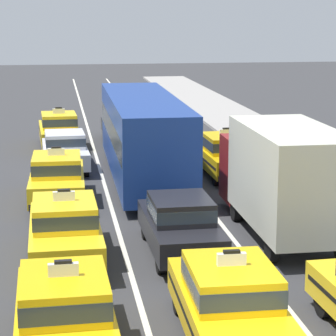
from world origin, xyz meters
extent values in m
cube|color=silver|center=(-1.60, 20.00, 0.00)|extent=(0.14, 80.00, 0.01)
cube|color=silver|center=(1.60, 20.00, 0.00)|extent=(0.14, 80.00, 0.01)
cube|color=#9E9993|center=(7.20, 15.00, 0.07)|extent=(4.00, 90.00, 0.15)
cylinder|color=black|center=(-4.04, 3.76, 0.32)|extent=(0.25, 0.64, 0.64)
cylinder|color=black|center=(-2.57, 3.79, 0.32)|extent=(0.25, 0.64, 0.64)
cube|color=yellow|center=(-3.28, 2.24, 0.67)|extent=(1.88, 4.53, 0.70)
cube|color=black|center=(-3.28, 2.24, 0.72)|extent=(1.90, 4.17, 0.10)
cube|color=yellow|center=(-3.27, 2.09, 1.34)|extent=(1.64, 2.13, 0.64)
cube|color=#2D3842|center=(-3.27, 2.09, 1.34)|extent=(1.66, 2.15, 0.35)
cube|color=white|center=(-3.27, 2.09, 1.78)|extent=(0.56, 0.13, 0.24)
cube|color=black|center=(-3.27, 2.09, 1.93)|extent=(0.32, 0.12, 0.06)
cube|color=black|center=(-3.32, 4.45, 0.42)|extent=(1.71, 0.17, 0.20)
cylinder|color=black|center=(-3.95, 9.20, 0.32)|extent=(0.25, 0.64, 0.64)
cylinder|color=black|center=(-2.47, 9.22, 0.32)|extent=(0.25, 0.64, 0.64)
cylinder|color=black|center=(-3.90, 6.14, 0.32)|extent=(0.25, 0.64, 0.64)
cylinder|color=black|center=(-2.43, 6.16, 0.32)|extent=(0.25, 0.64, 0.64)
cube|color=yellow|center=(-3.19, 7.68, 0.67)|extent=(1.86, 4.52, 0.70)
cube|color=black|center=(-3.19, 7.68, 0.72)|extent=(1.88, 4.16, 0.10)
cube|color=yellow|center=(-3.19, 7.53, 1.34)|extent=(1.63, 2.12, 0.64)
cube|color=#2D3842|center=(-3.19, 7.53, 1.34)|extent=(1.65, 2.14, 0.35)
cube|color=white|center=(-3.19, 7.53, 1.78)|extent=(0.56, 0.13, 0.24)
cube|color=black|center=(-3.19, 7.53, 1.93)|extent=(0.32, 0.11, 0.06)
cube|color=black|center=(-3.22, 9.89, 0.42)|extent=(1.71, 0.16, 0.20)
cube|color=black|center=(-3.16, 5.47, 0.42)|extent=(1.71, 0.16, 0.20)
cylinder|color=black|center=(-4.06, 15.29, 0.32)|extent=(0.25, 0.65, 0.64)
cylinder|color=black|center=(-2.58, 15.25, 0.32)|extent=(0.25, 0.65, 0.64)
cylinder|color=black|center=(-4.13, 12.23, 0.32)|extent=(0.25, 0.65, 0.64)
cylinder|color=black|center=(-2.65, 12.19, 0.32)|extent=(0.25, 0.65, 0.64)
cube|color=yellow|center=(-3.35, 13.74, 0.67)|extent=(1.90, 4.54, 0.70)
cube|color=black|center=(-3.35, 13.74, 0.72)|extent=(1.92, 4.18, 0.10)
cube|color=yellow|center=(-3.36, 13.59, 1.34)|extent=(1.65, 2.14, 0.64)
cube|color=#2D3842|center=(-3.36, 13.59, 1.34)|extent=(1.67, 2.16, 0.35)
cube|color=white|center=(-3.36, 13.59, 1.78)|extent=(0.56, 0.13, 0.24)
cube|color=black|center=(-3.36, 13.59, 1.93)|extent=(0.32, 0.12, 0.06)
cube|color=black|center=(-3.30, 15.95, 0.42)|extent=(1.71, 0.18, 0.20)
cube|color=black|center=(-3.40, 11.53, 0.42)|extent=(1.71, 0.18, 0.20)
cylinder|color=black|center=(-3.78, 20.31, 0.32)|extent=(0.26, 0.65, 0.64)
cylinder|color=black|center=(-2.34, 20.37, 0.32)|extent=(0.26, 0.65, 0.64)
cylinder|color=black|center=(-3.68, 17.48, 0.32)|extent=(0.26, 0.65, 0.64)
cylinder|color=black|center=(-2.24, 17.53, 0.32)|extent=(0.26, 0.65, 0.64)
cube|color=silver|center=(-3.01, 18.92, 0.65)|extent=(1.92, 4.36, 0.66)
cube|color=silver|center=(-3.01, 18.82, 1.28)|extent=(1.63, 1.96, 0.60)
cube|color=#2D3842|center=(-3.01, 18.82, 1.28)|extent=(1.65, 1.98, 0.33)
cylinder|color=black|center=(-4.01, 25.51, 0.32)|extent=(0.27, 0.65, 0.64)
cylinder|color=black|center=(-2.54, 25.58, 0.32)|extent=(0.27, 0.65, 0.64)
cylinder|color=black|center=(-3.88, 22.46, 0.32)|extent=(0.27, 0.65, 0.64)
cylinder|color=black|center=(-2.40, 22.52, 0.32)|extent=(0.27, 0.65, 0.64)
cube|color=yellow|center=(-3.21, 24.02, 0.67)|extent=(2.00, 4.58, 0.70)
cube|color=black|center=(-3.21, 24.02, 0.72)|extent=(2.00, 4.22, 0.10)
cube|color=yellow|center=(-3.20, 23.87, 1.34)|extent=(1.69, 2.17, 0.64)
cube|color=#2D3842|center=(-3.20, 23.87, 1.34)|extent=(1.71, 2.19, 0.35)
cube|color=white|center=(-3.20, 23.87, 1.78)|extent=(0.56, 0.14, 0.24)
cube|color=black|center=(-3.20, 23.87, 1.93)|extent=(0.32, 0.12, 0.06)
cube|color=black|center=(-3.31, 26.22, 0.42)|extent=(1.71, 0.22, 0.20)
cube|color=black|center=(-3.11, 21.81, 0.42)|extent=(1.71, 0.22, 0.20)
cylinder|color=black|center=(-0.80, 3.87, 0.32)|extent=(0.25, 0.64, 0.64)
cylinder|color=black|center=(0.67, 3.84, 0.32)|extent=(0.25, 0.64, 0.64)
cube|color=yellow|center=(-0.09, 2.33, 0.67)|extent=(1.88, 4.53, 0.70)
cube|color=black|center=(-0.09, 2.33, 0.72)|extent=(1.89, 4.17, 0.10)
cube|color=yellow|center=(-0.09, 2.18, 1.34)|extent=(1.64, 2.13, 0.64)
cube|color=#2D3842|center=(-0.09, 2.18, 1.34)|extent=(1.66, 2.15, 0.35)
cube|color=white|center=(-0.09, 2.18, 1.78)|extent=(0.56, 0.13, 0.24)
cube|color=black|center=(-0.09, 2.18, 1.93)|extent=(0.32, 0.12, 0.06)
cube|color=black|center=(-0.05, 4.54, 0.42)|extent=(1.71, 0.17, 0.20)
cylinder|color=black|center=(-0.86, 9.19, 0.32)|extent=(0.25, 0.64, 0.64)
cylinder|color=black|center=(0.59, 9.20, 0.32)|extent=(0.25, 0.64, 0.64)
cylinder|color=black|center=(-0.83, 6.35, 0.32)|extent=(0.25, 0.64, 0.64)
cylinder|color=black|center=(0.61, 6.37, 0.32)|extent=(0.25, 0.64, 0.64)
cube|color=black|center=(-0.12, 7.78, 0.65)|extent=(1.80, 4.32, 0.66)
cube|color=black|center=(-0.12, 7.68, 1.28)|extent=(1.58, 1.91, 0.60)
cube|color=#2D3842|center=(-0.12, 7.68, 1.28)|extent=(1.60, 1.93, 0.33)
cylinder|color=black|center=(-1.01, 20.03, 0.32)|extent=(0.25, 0.64, 0.64)
cylinder|color=black|center=(0.99, 20.01, 0.32)|extent=(0.25, 0.64, 0.64)
cylinder|color=black|center=(-1.07, 13.31, 0.32)|extent=(0.25, 0.64, 0.64)
cylinder|color=black|center=(0.93, 13.29, 0.32)|extent=(0.25, 0.64, 0.64)
cube|color=navy|center=(-0.04, 16.66, 1.77)|extent=(2.60, 11.22, 2.90)
cube|color=#2D3842|center=(-0.04, 16.66, 2.02)|extent=(2.62, 10.78, 0.84)
cube|color=black|center=(0.01, 22.21, 2.97)|extent=(2.13, 0.10, 0.36)
cylinder|color=black|center=(-0.83, 26.65, 0.32)|extent=(0.26, 0.65, 0.64)
cylinder|color=black|center=(0.61, 26.68, 0.32)|extent=(0.26, 0.65, 0.64)
cylinder|color=black|center=(-0.76, 23.81, 0.32)|extent=(0.26, 0.65, 0.64)
cylinder|color=black|center=(0.68, 23.84, 0.32)|extent=(0.26, 0.65, 0.64)
cube|color=black|center=(-0.07, 25.24, 0.65)|extent=(1.86, 4.34, 0.66)
cube|color=black|center=(-0.07, 25.14, 1.28)|extent=(1.60, 1.94, 0.60)
cube|color=#2D3842|center=(-0.07, 25.14, 1.28)|extent=(1.63, 1.96, 0.33)
cylinder|color=black|center=(2.23, 3.22, 0.32)|extent=(0.26, 0.65, 0.64)
cylinder|color=black|center=(2.14, 10.58, 0.32)|extent=(0.24, 0.64, 0.64)
cylinder|color=black|center=(4.04, 10.57, 0.32)|extent=(0.24, 0.64, 0.64)
cylinder|color=black|center=(2.11, 6.68, 0.32)|extent=(0.24, 0.64, 0.64)
cube|color=maroon|center=(3.10, 11.55, 1.37)|extent=(2.11, 2.21, 2.10)
cube|color=#2D3842|center=(3.10, 12.62, 1.67)|extent=(1.93, 0.07, 0.76)
cube|color=beige|center=(3.07, 8.29, 1.92)|extent=(2.34, 5.22, 2.70)
cylinder|color=black|center=(2.48, 18.29, 0.32)|extent=(0.26, 0.65, 0.64)
cylinder|color=black|center=(3.95, 18.32, 0.32)|extent=(0.26, 0.65, 0.64)
cylinder|color=black|center=(2.55, 15.23, 0.32)|extent=(0.26, 0.65, 0.64)
cylinder|color=black|center=(4.03, 15.27, 0.32)|extent=(0.26, 0.65, 0.64)
cube|color=yellow|center=(3.25, 16.78, 0.67)|extent=(1.91, 4.54, 0.70)
cube|color=black|center=(3.25, 16.78, 0.72)|extent=(1.92, 4.18, 0.10)
cube|color=yellow|center=(3.26, 16.63, 1.34)|extent=(1.65, 2.14, 0.64)
cube|color=#2D3842|center=(3.26, 16.63, 1.34)|extent=(1.67, 2.16, 0.35)
cube|color=white|center=(3.26, 16.63, 1.78)|extent=(0.56, 0.13, 0.24)
cube|color=black|center=(3.26, 16.63, 1.93)|extent=(0.32, 0.12, 0.06)
cube|color=black|center=(3.20, 18.99, 0.42)|extent=(1.71, 0.18, 0.20)
cube|color=black|center=(3.31, 14.57, 0.42)|extent=(1.71, 0.18, 0.20)
cylinder|color=#23232D|center=(5.90, 13.19, 0.57)|extent=(0.24, 0.24, 0.83)
cube|color=#2D4CA5|center=(5.90, 13.19, 1.26)|extent=(0.36, 0.22, 0.56)
sphere|color=#9E7051|center=(5.90, 13.19, 1.65)|extent=(0.20, 0.20, 0.20)
cube|color=black|center=(5.66, 13.19, 0.77)|extent=(0.10, 0.20, 0.28)
camera|label=1|loc=(-3.30, -10.56, 6.40)|focal=77.22mm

